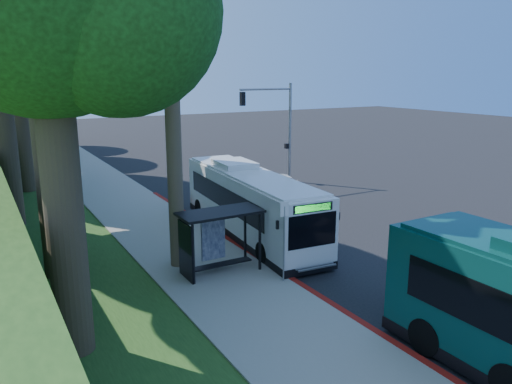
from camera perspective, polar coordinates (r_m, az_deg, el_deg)
ground at (r=25.72m, az=7.20°, el=-4.01°), size 140.00×140.00×0.00m
sidewalk at (r=22.28m, az=-8.09°, el=-6.66°), size 4.50×70.00×0.12m
red_curb at (r=19.91m, az=2.54°, el=-9.02°), size 0.25×30.00×0.13m
grass_verge at (r=25.74m, az=-24.29°, el=-5.05°), size 8.00×70.00×0.06m
bus_shelter at (r=19.24m, az=-4.94°, el=-4.35°), size 3.20×1.51×2.55m
stop_sign_pole at (r=18.23m, az=3.22°, el=-4.43°), size 0.35×0.06×3.17m
traffic_signal_pole at (r=35.08m, az=2.50°, el=8.13°), size 4.10×0.30×7.00m
tree_2 at (r=35.73m, az=-26.09°, el=16.65°), size 8.82×8.40×15.12m
tree_4 at (r=51.65m, az=-26.84°, el=14.35°), size 8.40×8.00×14.14m
tree_5 at (r=59.68m, az=-26.29°, el=13.36°), size 7.35×7.00×12.86m
white_bus at (r=23.93m, az=-0.78°, el=-1.15°), size 3.25×11.42×3.36m
pickup at (r=31.35m, az=2.94°, el=0.57°), size 3.53×5.40×1.38m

